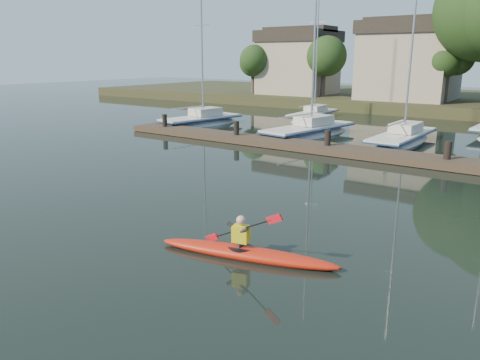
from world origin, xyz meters
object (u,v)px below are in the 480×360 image
Objects in this scene: sailboat_0 at (201,128)px; sailboat_2 at (402,146)px; sailboat_1 at (309,139)px; kayak at (246,251)px; sailboat_5 at (313,120)px; dock at (382,155)px.

sailboat_0 is 14.62m from sailboat_2.
sailboat_1 is at bearing -170.48° from sailboat_2.
kayak is 0.39× the size of sailboat_0.
sailboat_2 reaches higher than kayak.
sailboat_5 is (-9.63, 7.46, 0.02)m from sailboat_2.
dock is 16.16m from sailboat_5.
sailboat_0 is at bearing 118.44° from kayak.
sailboat_5 is (4.94, 8.55, 0.04)m from sailboat_0.
kayak is at bearing -68.60° from sailboat_5.
kayak is 0.33× the size of sailboat_2.
sailboat_1 is 5.79m from sailboat_2.
sailboat_2 is (5.73, 0.84, 0.02)m from sailboat_1.
sailboat_2 reaches higher than dock.
sailboat_5 reaches higher than sailboat_0.
sailboat_0 is at bearing -174.56° from sailboat_2.
sailboat_1 is 9.18m from sailboat_5.
sailboat_5 is at bearing 129.16° from dock.
kayak is 19.44m from sailboat_1.
sailboat_0 is 0.85× the size of sailboat_1.
sailboat_5 is at bearing 124.24° from sailboat_1.
dock is (-1.24, 13.69, 0.02)m from kayak.
dock is 2.59× the size of sailboat_5.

